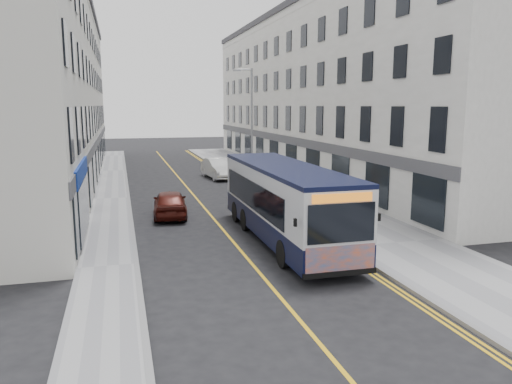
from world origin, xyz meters
TOP-DOWN VIEW (x-y plane):
  - ground at (0.00, 0.00)m, footprint 140.00×140.00m
  - pavement_east at (6.25, 12.00)m, footprint 4.50×64.00m
  - pavement_west at (-5.00, 12.00)m, footprint 2.00×64.00m
  - kerb_east at (4.00, 12.00)m, footprint 0.18×64.00m
  - kerb_west at (-4.00, 12.00)m, footprint 0.18×64.00m
  - road_centre_line at (0.00, 12.00)m, footprint 0.12×64.00m
  - road_dbl_yellow_inner at (3.55, 12.00)m, footprint 0.10×64.00m
  - road_dbl_yellow_outer at (3.75, 12.00)m, footprint 0.10×64.00m
  - terrace_east at (11.50, 21.00)m, footprint 6.00×46.00m
  - terrace_west at (-9.00, 21.00)m, footprint 6.00×46.00m
  - streetlamp at (4.17, 14.00)m, footprint 1.32×0.18m
  - city_bus at (2.09, 0.59)m, footprint 2.55×10.94m
  - bicycle at (4.40, -1.16)m, footprint 1.90×0.74m
  - pedestrian_near at (5.54, 9.93)m, footprint 0.75×0.58m
  - pedestrian_far at (7.33, 14.13)m, footprint 0.87×0.72m
  - car_white at (2.95, 19.16)m, footprint 2.13×4.84m
  - car_maroon at (-2.04, 6.53)m, footprint 1.96×4.19m

SIDE VIEW (x-z plane):
  - ground at x=0.00m, z-range 0.00..0.00m
  - road_centre_line at x=0.00m, z-range 0.00..0.01m
  - road_dbl_yellow_inner at x=3.55m, z-range 0.00..0.01m
  - road_dbl_yellow_outer at x=3.75m, z-range 0.00..0.01m
  - pavement_east at x=6.25m, z-range 0.00..0.12m
  - pavement_west at x=-5.00m, z-range 0.00..0.12m
  - kerb_east at x=4.00m, z-range 0.00..0.13m
  - kerb_west at x=-4.00m, z-range 0.00..0.13m
  - bicycle at x=4.40m, z-range 0.12..1.10m
  - car_maroon at x=-2.04m, z-range 0.00..1.39m
  - car_white at x=2.95m, z-range 0.00..1.55m
  - pedestrian_far at x=7.33m, z-range 0.12..1.76m
  - pedestrian_near at x=5.54m, z-range 0.12..1.95m
  - city_bus at x=2.09m, z-range 0.15..3.33m
  - streetlamp at x=4.17m, z-range 0.38..8.38m
  - terrace_east at x=11.50m, z-range 0.00..13.00m
  - terrace_west at x=-9.00m, z-range 0.00..13.00m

